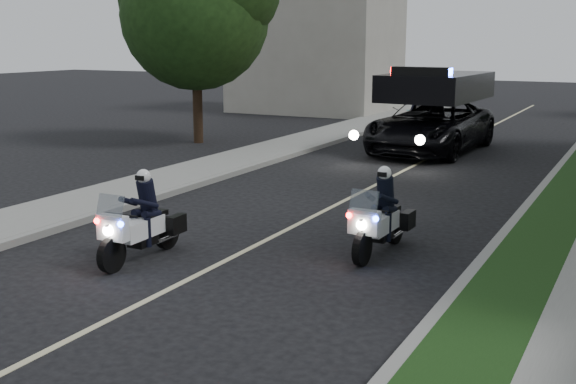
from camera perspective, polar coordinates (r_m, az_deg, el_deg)
ground at (r=11.88m, az=-7.80°, el=-6.87°), size 120.00×120.00×0.00m
curb_right at (r=19.65m, az=19.76°, el=0.37°), size 0.20×60.00×0.15m
grass_verge at (r=19.58m, az=21.78°, el=0.18°), size 1.20×60.00×0.16m
curb_left at (r=22.22m, az=-1.64°, el=2.38°), size 0.20×60.00×0.15m
sidewalk_left at (r=22.76m, az=-4.06°, el=2.60°), size 2.00×60.00×0.16m
building_far at (r=38.83m, az=2.26°, el=11.65°), size 8.00×6.00×7.00m
lane_marking at (r=20.58m, az=8.40°, el=1.27°), size 0.12×50.00×0.01m
police_moto_left at (r=13.01m, az=-11.57°, el=-5.30°), size 0.70×1.92×1.62m
police_moto_right at (r=13.20m, az=7.33°, el=-4.90°), size 0.73×1.92×1.61m
police_suv at (r=25.33m, az=11.27°, el=3.19°), size 3.29×6.63×3.16m
bicycle at (r=31.65m, az=10.15°, el=4.99°), size 0.57×1.64×0.86m
cyclist at (r=31.65m, az=10.15°, el=4.99°), size 0.67×0.49×1.75m
tree_left_near at (r=27.23m, az=-7.16°, el=3.95°), size 5.72×5.72×9.09m
tree_left_far at (r=39.97m, az=3.33°, el=6.62°), size 7.05×7.05×8.90m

